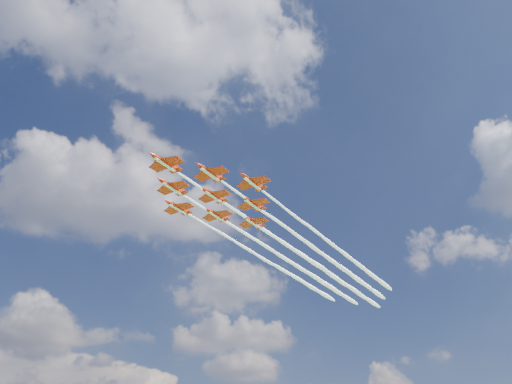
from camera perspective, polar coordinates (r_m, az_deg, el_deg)
The scene contains 9 objects.
jet_lead at distance 156.92m, azimuth 2.16°, elevation -5.14°, with size 76.51×77.78×2.59m.
jet_row2_port at distance 161.71m, azimuth 5.84°, elevation -5.79°, with size 76.51×77.78×2.59m.
jet_row2_starb at distance 167.32m, azimuth 2.03°, elevation -6.78°, with size 76.51×77.78×2.59m.
jet_row3_port at distance 167.13m, azimuth 9.30°, elevation -6.37°, with size 76.51×77.78×2.59m.
jet_row3_centre at distance 172.11m, azimuth 5.50°, elevation -7.34°, with size 76.51×77.78×2.59m.
jet_row3_starb at distance 177.85m, azimuth 1.91°, elevation -8.23°, with size 76.51×77.78×2.59m.
jet_row4_port at distance 177.51m, azimuth 8.78°, elevation -7.84°, with size 76.51×77.78×2.59m.
jet_row4_starb at distance 182.64m, azimuth 5.19°, elevation -8.72°, with size 76.51×77.78×2.59m.
jet_tail at distance 188.00m, azimuth 8.31°, elevation -9.15°, with size 76.51×77.78×2.59m.
Camera 1 is at (-12.19, -112.56, 7.04)m, focal length 35.00 mm.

